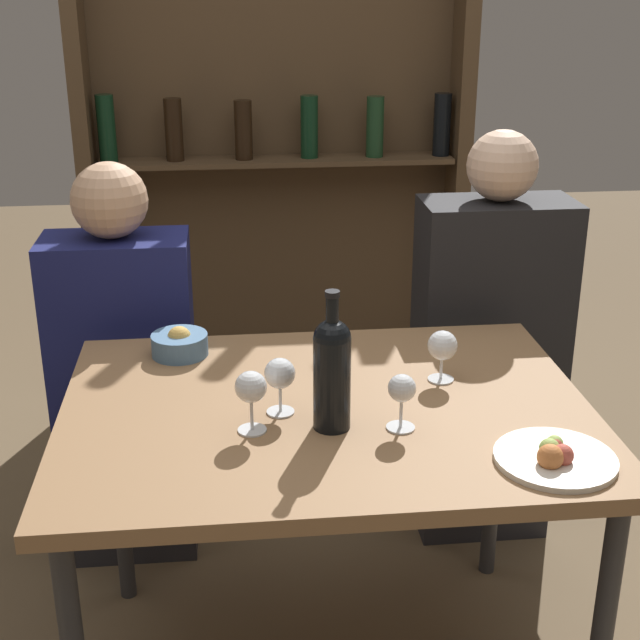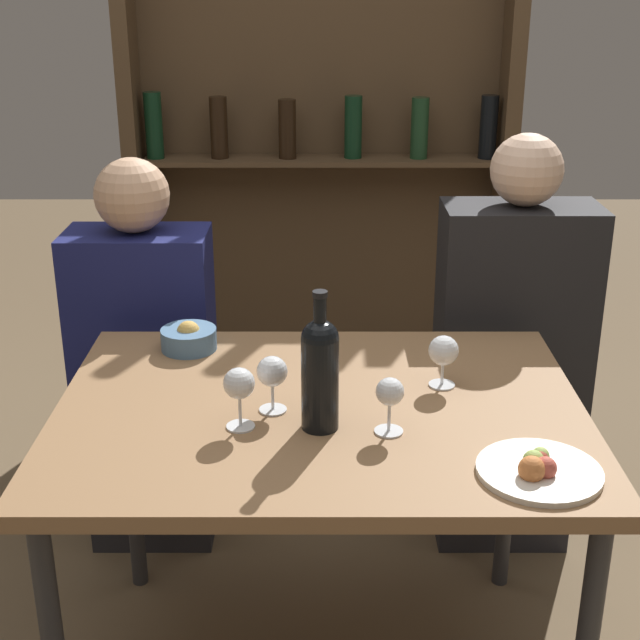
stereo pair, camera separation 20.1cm
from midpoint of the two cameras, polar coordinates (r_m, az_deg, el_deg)
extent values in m
cube|color=olive|center=(1.96, -2.55, -6.01)|extent=(1.15, 0.86, 0.04)
cylinder|color=#2D2D30|center=(2.50, -15.07, -10.18)|extent=(0.04, 0.04, 0.71)
cylinder|color=#2D2D30|center=(2.54, 8.90, -9.11)|extent=(0.04, 0.04, 0.71)
cube|color=#4C3823|center=(3.60, -4.55, 12.28)|extent=(1.45, 0.02, 2.14)
cube|color=#4C3823|center=(3.55, -16.50, 11.36)|extent=(0.06, 0.18, 2.14)
cube|color=#4C3823|center=(3.59, 7.41, 12.15)|extent=(0.06, 0.18, 2.14)
cube|color=#4C3823|center=(3.52, -4.44, 10.10)|extent=(1.37, 0.18, 0.02)
cylinder|color=black|center=(3.53, -15.13, 11.72)|extent=(0.07, 0.07, 0.25)
cylinder|color=black|center=(3.50, -11.01, 11.85)|extent=(0.07, 0.07, 0.23)
cylinder|color=black|center=(3.49, -6.61, 11.97)|extent=(0.07, 0.07, 0.22)
cylinder|color=black|center=(3.50, -2.37, 12.23)|extent=(0.07, 0.07, 0.24)
cylinder|color=#19381E|center=(3.52, 1.88, 12.24)|extent=(0.07, 0.07, 0.23)
cylinder|color=black|center=(3.56, 6.19, 12.31)|extent=(0.07, 0.07, 0.24)
cylinder|color=black|center=(1.82, -2.43, -4.15)|extent=(0.08, 0.08, 0.20)
sphere|color=black|center=(1.77, -2.48, -1.24)|extent=(0.08, 0.08, 0.08)
cylinder|color=black|center=(1.76, -2.50, 0.08)|extent=(0.03, 0.03, 0.09)
cylinder|color=black|center=(1.74, -2.53, 1.62)|extent=(0.03, 0.03, 0.01)
cylinder|color=silver|center=(2.07, 5.00, -3.86)|extent=(0.06, 0.06, 0.00)
cylinder|color=silver|center=(2.06, 5.03, -3.00)|extent=(0.01, 0.01, 0.06)
sphere|color=silver|center=(2.04, 5.07, -1.68)|extent=(0.07, 0.07, 0.07)
cylinder|color=silver|center=(1.92, -5.55, -5.94)|extent=(0.06, 0.06, 0.00)
cylinder|color=silver|center=(1.91, -5.58, -4.94)|extent=(0.01, 0.01, 0.07)
sphere|color=silver|center=(1.88, -5.64, -3.48)|extent=(0.07, 0.07, 0.07)
cylinder|color=silver|center=(1.85, 2.08, -6.96)|extent=(0.06, 0.06, 0.00)
cylinder|color=silver|center=(1.84, 2.10, -5.92)|extent=(0.01, 0.01, 0.07)
sphere|color=silver|center=(1.81, 2.12, -4.45)|extent=(0.06, 0.06, 0.06)
cylinder|color=silver|center=(1.86, -7.48, -7.07)|extent=(0.06, 0.06, 0.00)
cylinder|color=silver|center=(1.84, -7.54, -5.94)|extent=(0.01, 0.01, 0.08)
sphere|color=silver|center=(1.81, -7.63, -4.33)|extent=(0.07, 0.07, 0.07)
cylinder|color=silver|center=(1.77, 11.68, -8.78)|extent=(0.24, 0.24, 0.01)
sphere|color=#B74C3D|center=(1.78, 11.70, -7.96)|extent=(0.03, 0.03, 0.03)
sphere|color=#99B256|center=(1.76, 11.33, -8.16)|extent=(0.04, 0.04, 0.04)
sphere|color=#B74C3D|center=(1.75, 12.09, -8.55)|extent=(0.04, 0.04, 0.04)
sphere|color=#99B256|center=(1.79, 11.69, -7.84)|extent=(0.03, 0.03, 0.03)
sphere|color=#C67038|center=(1.73, 11.31, -8.70)|extent=(0.05, 0.05, 0.05)
cylinder|color=#4C7299|center=(2.23, -11.53, -1.61)|extent=(0.14, 0.14, 0.05)
sphere|color=gold|center=(2.22, -11.56, -1.18)|extent=(0.06, 0.06, 0.06)
cube|color=#26262B|center=(2.77, -13.91, -9.90)|extent=(0.36, 0.22, 0.45)
cube|color=navy|center=(2.56, -14.86, -0.54)|extent=(0.40, 0.22, 0.52)
sphere|color=tan|center=(2.45, -15.66, 7.35)|extent=(0.20, 0.20, 0.20)
cube|color=#26262B|center=(2.81, 8.21, -8.90)|extent=(0.39, 0.22, 0.45)
cube|color=black|center=(2.59, 8.81, 1.13)|extent=(0.43, 0.22, 0.59)
sphere|color=beige|center=(2.49, 9.33, 9.70)|extent=(0.20, 0.20, 0.20)
camera|label=1|loc=(0.10, -92.86, -1.12)|focal=50.00mm
camera|label=2|loc=(0.10, 87.14, 1.12)|focal=50.00mm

